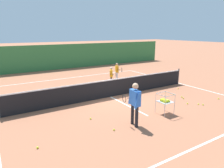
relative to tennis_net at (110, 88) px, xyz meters
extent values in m
plane|color=#A86647|center=(0.00, 0.00, -0.50)|extent=(120.00, 120.00, 0.00)
cube|color=white|center=(0.00, -5.66, -0.50)|extent=(11.11, 0.08, 0.01)
cube|color=white|center=(0.00, 5.62, -0.50)|extent=(11.11, 0.08, 0.01)
cube|color=white|center=(5.56, 0.00, -0.50)|extent=(0.08, 11.28, 0.01)
cube|color=white|center=(0.00, 0.00, -0.50)|extent=(0.08, 6.09, 0.01)
cylinder|color=#333338|center=(5.33, 0.00, 0.03)|extent=(0.08, 0.08, 1.05)
cube|color=black|center=(0.00, 0.00, -0.04)|extent=(10.58, 0.02, 0.92)
cube|color=white|center=(0.00, 0.00, 0.45)|extent=(10.58, 0.03, 0.06)
cylinder|color=black|center=(-1.06, -3.60, -0.09)|extent=(0.12, 0.12, 0.82)
cylinder|color=black|center=(-1.01, -3.29, -0.09)|extent=(0.12, 0.12, 0.82)
cube|color=blue|center=(-1.03, -3.44, 0.61)|extent=(0.29, 0.51, 0.57)
sphere|color=#DBAD84|center=(-1.03, -3.44, 1.04)|extent=(0.23, 0.23, 0.23)
cylinder|color=blue|center=(-1.14, -3.71, 0.57)|extent=(0.23, 0.12, 0.56)
cylinder|color=blue|center=(-1.04, -3.16, 0.56)|extent=(0.18, 0.11, 0.56)
torus|color=#262628|center=(-1.29, -3.12, 0.52)|extent=(0.06, 0.29, 0.29)
cylinder|color=black|center=(-1.05, -3.16, 0.52)|extent=(0.22, 0.06, 0.03)
cylinder|color=black|center=(1.31, 2.07, -0.19)|extent=(0.09, 0.09, 0.62)
cylinder|color=black|center=(1.19, 1.87, -0.19)|extent=(0.09, 0.09, 0.62)
cube|color=orange|center=(1.25, 1.97, 0.33)|extent=(0.33, 0.40, 0.43)
sphere|color=#DBAD84|center=(1.25, 1.97, 0.66)|extent=(0.17, 0.17, 0.17)
cylinder|color=orange|center=(1.40, 2.13, 0.31)|extent=(0.18, 0.14, 0.42)
cylinder|color=orange|center=(1.17, 1.77, 0.30)|extent=(0.14, 0.12, 0.42)
torus|color=#262628|center=(1.40, 1.64, 0.31)|extent=(0.17, 0.26, 0.29)
cylinder|color=black|center=(1.19, 1.76, 0.31)|extent=(0.20, 0.13, 0.03)
cylinder|color=silver|center=(2.39, 3.09, -0.18)|extent=(0.09, 0.09, 0.63)
cylinder|color=silver|center=(2.31, 2.87, -0.18)|extent=(0.09, 0.09, 0.63)
cube|color=orange|center=(2.35, 2.98, 0.35)|extent=(0.30, 0.41, 0.44)
sphere|color=tan|center=(2.35, 2.98, 0.69)|extent=(0.17, 0.17, 0.17)
cylinder|color=orange|center=(2.48, 3.16, 0.33)|extent=(0.18, 0.12, 0.43)
cylinder|color=orange|center=(2.30, 2.77, 0.32)|extent=(0.15, 0.11, 0.44)
torus|color=#262628|center=(2.55, 2.67, 0.33)|extent=(0.13, 0.28, 0.29)
cylinder|color=black|center=(2.32, 2.76, 0.33)|extent=(0.22, 0.11, 0.03)
cylinder|color=#B7B7BC|center=(0.49, -2.95, -0.05)|extent=(0.02, 0.02, 0.89)
cylinder|color=#B7B7BC|center=(1.05, -2.95, -0.05)|extent=(0.02, 0.02, 0.89)
cylinder|color=#B7B7BC|center=(0.49, -3.51, -0.05)|extent=(0.02, 0.02, 0.89)
cylinder|color=#B7B7BC|center=(1.05, -3.51, -0.05)|extent=(0.02, 0.02, 0.89)
cube|color=#B7B7BC|center=(0.77, -3.23, 0.05)|extent=(0.56, 0.56, 0.01)
cube|color=#B7B7BC|center=(0.77, -2.95, 0.39)|extent=(0.56, 0.02, 0.02)
cube|color=#B7B7BC|center=(0.77, -3.51, 0.39)|extent=(0.56, 0.02, 0.02)
cube|color=#B7B7BC|center=(0.49, -3.23, 0.39)|extent=(0.02, 0.56, 0.02)
cube|color=#B7B7BC|center=(1.05, -3.23, 0.39)|extent=(0.02, 0.56, 0.02)
sphere|color=yellow|center=(0.63, -3.36, 0.08)|extent=(0.07, 0.07, 0.07)
sphere|color=yellow|center=(0.64, -3.29, 0.08)|extent=(0.07, 0.07, 0.07)
sphere|color=yellow|center=(0.64, -3.23, 0.08)|extent=(0.07, 0.07, 0.07)
sphere|color=yellow|center=(0.64, -3.16, 0.09)|extent=(0.07, 0.07, 0.07)
sphere|color=yellow|center=(0.64, -3.09, 0.08)|extent=(0.07, 0.07, 0.07)
sphere|color=yellow|center=(0.70, -3.36, 0.08)|extent=(0.07, 0.07, 0.07)
sphere|color=yellow|center=(0.70, -3.30, 0.09)|extent=(0.07, 0.07, 0.07)
sphere|color=yellow|center=(0.70, -3.23, 0.08)|extent=(0.07, 0.07, 0.07)
sphere|color=yellow|center=(0.71, -3.17, 0.09)|extent=(0.07, 0.07, 0.07)
sphere|color=yellow|center=(0.70, -3.10, 0.08)|extent=(0.07, 0.07, 0.07)
sphere|color=yellow|center=(0.77, -3.36, 0.09)|extent=(0.07, 0.07, 0.07)
sphere|color=yellow|center=(0.77, -3.30, 0.08)|extent=(0.07, 0.07, 0.07)
sphere|color=yellow|center=(0.76, -3.23, 0.08)|extent=(0.07, 0.07, 0.07)
sphere|color=yellow|center=(0.77, -3.16, 0.08)|extent=(0.07, 0.07, 0.07)
sphere|color=yellow|center=(0.77, -3.10, 0.08)|extent=(0.07, 0.07, 0.07)
sphere|color=yellow|center=(0.84, -3.35, 0.08)|extent=(0.07, 0.07, 0.07)
sphere|color=yellow|center=(0.83, -3.29, 0.09)|extent=(0.07, 0.07, 0.07)
sphere|color=yellow|center=(0.83, -3.23, 0.08)|extent=(0.07, 0.07, 0.07)
sphere|color=yellow|center=(0.83, -3.16, 0.08)|extent=(0.07, 0.07, 0.07)
sphere|color=yellow|center=(0.84, -3.10, 0.09)|extent=(0.07, 0.07, 0.07)
sphere|color=yellow|center=(0.89, -3.36, 0.08)|extent=(0.07, 0.07, 0.07)
sphere|color=yellow|center=(0.89, -3.29, 0.08)|extent=(0.07, 0.07, 0.07)
sphere|color=yellow|center=(0.90, -3.23, 0.08)|extent=(0.07, 0.07, 0.07)
sphere|color=yellow|center=(0.90, -3.17, 0.08)|extent=(0.07, 0.07, 0.07)
sphere|color=yellow|center=(0.90, -3.10, 0.09)|extent=(0.07, 0.07, 0.07)
sphere|color=yellow|center=(0.64, -3.35, 0.14)|extent=(0.07, 0.07, 0.07)
sphere|color=yellow|center=(0.64, -3.30, 0.14)|extent=(0.07, 0.07, 0.07)
sphere|color=yellow|center=(0.64, -3.23, 0.14)|extent=(0.07, 0.07, 0.07)
sphere|color=yellow|center=(0.64, -3.17, 0.14)|extent=(0.07, 0.07, 0.07)
sphere|color=yellow|center=(0.64, -3.10, 0.14)|extent=(0.07, 0.07, 0.07)
sphere|color=yellow|center=(0.71, -3.36, 0.14)|extent=(0.07, 0.07, 0.07)
sphere|color=yellow|center=(0.71, -3.29, 0.14)|extent=(0.07, 0.07, 0.07)
sphere|color=yellow|center=(0.70, -3.23, 0.14)|extent=(0.07, 0.07, 0.07)
sphere|color=yellow|center=(0.71, -3.16, 0.14)|extent=(0.07, 0.07, 0.07)
sphere|color=yellow|center=(0.70, -3.10, 0.14)|extent=(0.07, 0.07, 0.07)
sphere|color=yellow|center=(0.77, -3.36, 0.13)|extent=(0.07, 0.07, 0.07)
sphere|color=yellow|center=(0.77, -3.30, 0.14)|extent=(0.07, 0.07, 0.07)
sphere|color=yellow|center=(0.76, -3.22, 0.14)|extent=(0.07, 0.07, 0.07)
sphere|color=yellow|center=(0.77, -3.17, 0.14)|extent=(0.07, 0.07, 0.07)
sphere|color=yellow|center=(0.77, -3.09, 0.14)|extent=(0.07, 0.07, 0.07)
sphere|color=yellow|center=(0.84, -3.36, 0.14)|extent=(0.07, 0.07, 0.07)
sphere|color=yellow|center=(3.11, -3.47, -0.47)|extent=(0.07, 0.07, 0.07)
sphere|color=yellow|center=(-4.52, -3.16, -0.47)|extent=(0.07, 0.07, 0.07)
sphere|color=yellow|center=(-1.92, -3.40, -0.47)|extent=(0.07, 0.07, 0.07)
sphere|color=yellow|center=(-2.21, -2.09, -0.47)|extent=(0.07, 0.07, 0.07)
sphere|color=yellow|center=(3.22, -2.11, -0.47)|extent=(0.07, 0.07, 0.07)
sphere|color=yellow|center=(3.16, -1.59, -0.47)|extent=(0.07, 0.07, 0.07)
sphere|color=yellow|center=(4.62, -3.33, -0.47)|extent=(0.07, 0.07, 0.07)
sphere|color=yellow|center=(2.62, -2.96, -0.47)|extent=(0.07, 0.07, 0.07)
sphere|color=yellow|center=(2.99, -3.30, -0.47)|extent=(0.07, 0.07, 0.07)
sphere|color=yellow|center=(3.11, -2.30, -0.47)|extent=(0.07, 0.07, 0.07)
sphere|color=yellow|center=(4.36, -0.87, -0.47)|extent=(0.07, 0.07, 0.07)
cube|color=#33753D|center=(0.00, 9.64, 0.65)|extent=(24.44, 0.08, 2.30)
camera|label=1|loc=(-5.49, -9.05, 2.96)|focal=32.77mm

